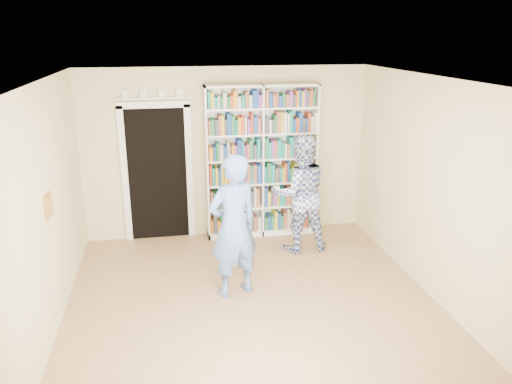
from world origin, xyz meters
TOP-DOWN VIEW (x-y plane):
  - floor at (0.00, 0.00)m, footprint 5.00×5.00m
  - ceiling at (0.00, 0.00)m, footprint 5.00×5.00m
  - wall_back at (0.00, 2.50)m, footprint 4.50×0.00m
  - wall_left at (-2.25, 0.00)m, footprint 0.00×5.00m
  - wall_right at (2.25, 0.00)m, footprint 0.00×5.00m
  - bookshelf at (0.54, 2.34)m, footprint 1.77×0.33m
  - doorway at (-1.10, 2.48)m, footprint 1.10×0.08m
  - wall_art at (-2.23, 0.20)m, footprint 0.03×0.25m
  - man_blue at (-0.18, 0.45)m, footprint 0.78×0.65m
  - man_plaid at (0.99, 1.62)m, footprint 0.87×0.68m
  - paper_sheet at (1.07, 1.44)m, footprint 0.20×0.06m

SIDE VIEW (x-z plane):
  - floor at x=0.00m, z-range 0.00..0.00m
  - man_plaid at x=0.99m, z-range 0.00..1.79m
  - man_blue at x=-0.18m, z-range 0.00..1.83m
  - paper_sheet at x=1.07m, z-range 0.82..1.10m
  - doorway at x=-1.10m, z-range -0.04..2.39m
  - bookshelf at x=0.54m, z-range 0.01..2.45m
  - wall_back at x=0.00m, z-range -0.90..3.60m
  - wall_left at x=-2.25m, z-range -1.15..3.85m
  - wall_right at x=2.25m, z-range -1.15..3.85m
  - wall_art at x=-2.23m, z-range 1.27..1.52m
  - ceiling at x=0.00m, z-range 2.70..2.70m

